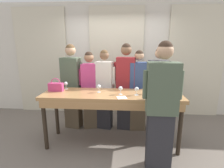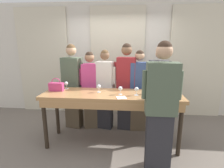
{
  "view_description": "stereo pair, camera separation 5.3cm",
  "coord_description": "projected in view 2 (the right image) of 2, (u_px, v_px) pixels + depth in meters",
  "views": [
    {
      "loc": [
        0.23,
        -2.93,
        1.84
      ],
      "look_at": [
        0.0,
        0.07,
        1.12
      ],
      "focal_mm": 28.0,
      "sensor_mm": 36.0,
      "label": 1
    },
    {
      "loc": [
        0.28,
        -2.92,
        1.84
      ],
      "look_at": [
        0.0,
        0.07,
        1.12
      ],
      "focal_mm": 28.0,
      "sensor_mm": 36.0,
      "label": 2
    }
  ],
  "objects": [
    {
      "name": "curtain_panel_left",
      "position": [
        44.0,
        62.0,
        4.58
      ],
      "size": [
        1.33,
        0.03,
        2.69
      ],
      "color": "beige",
      "rests_on": "ground_plane"
    },
    {
      "name": "wine_glass_front_right",
      "position": [
        120.0,
        89.0,
        2.96
      ],
      "size": [
        0.07,
        0.07,
        0.14
      ],
      "color": "white",
      "rests_on": "tasting_bar"
    },
    {
      "name": "curtain_panel_right",
      "position": [
        197.0,
        63.0,
        4.23
      ],
      "size": [
        1.33,
        0.03,
        2.69
      ],
      "color": "beige",
      "rests_on": "ground_plane"
    },
    {
      "name": "guest_beige_cap",
      "position": [
        158.0,
        90.0,
        3.58
      ],
      "size": [
        0.5,
        0.3,
        1.74
      ],
      "color": "#383D51",
      "rests_on": "ground_plane"
    },
    {
      "name": "guest_olive_jacket",
      "position": [
        73.0,
        86.0,
        3.73
      ],
      "size": [
        0.5,
        0.34,
        1.81
      ],
      "color": "brown",
      "rests_on": "ground_plane"
    },
    {
      "name": "wine_glass_front_left",
      "position": [
        66.0,
        84.0,
        3.33
      ],
      "size": [
        0.07,
        0.07,
        0.14
      ],
      "color": "white",
      "rests_on": "tasting_bar"
    },
    {
      "name": "guest_navy_coat",
      "position": [
        139.0,
        91.0,
        3.62
      ],
      "size": [
        0.49,
        0.28,
        1.69
      ],
      "color": "brown",
      "rests_on": "ground_plane"
    },
    {
      "name": "wine_glass_back_mid",
      "position": [
        99.0,
        87.0,
        3.1
      ],
      "size": [
        0.07,
        0.07,
        0.14
      ],
      "color": "white",
      "rests_on": "tasting_bar"
    },
    {
      "name": "wine_glass_center_left",
      "position": [
        147.0,
        88.0,
        2.99
      ],
      "size": [
        0.07,
        0.07,
        0.14
      ],
      "color": "white",
      "rests_on": "tasting_bar"
    },
    {
      "name": "host_pouring",
      "position": [
        160.0,
        108.0,
        2.38
      ],
      "size": [
        0.53,
        0.23,
        1.86
      ],
      "color": "#28282D",
      "rests_on": "ground_plane"
    },
    {
      "name": "guest_striped_shirt",
      "position": [
        126.0,
        86.0,
        3.62
      ],
      "size": [
        0.49,
        0.27,
        1.82
      ],
      "color": "#28282D",
      "rests_on": "ground_plane"
    },
    {
      "name": "napkin",
      "position": [
        121.0,
        98.0,
        2.81
      ],
      "size": [
        0.19,
        0.19,
        0.0
      ],
      "color": "white",
      "rests_on": "tasting_bar"
    },
    {
      "name": "wine_bottle",
      "position": [
        153.0,
        92.0,
        2.73
      ],
      "size": [
        0.08,
        0.08,
        0.32
      ],
      "color": "black",
      "rests_on": "tasting_bar"
    },
    {
      "name": "guest_pink_top",
      "position": [
        90.0,
        90.0,
        3.71
      ],
      "size": [
        0.48,
        0.31,
        1.66
      ],
      "color": "brown",
      "rests_on": "ground_plane"
    },
    {
      "name": "wall_back",
      "position": [
        117.0,
        60.0,
        4.46
      ],
      "size": [
        12.0,
        0.06,
        2.8
      ],
      "color": "silver",
      "rests_on": "ground_plane"
    },
    {
      "name": "tasting_bar",
      "position": [
        112.0,
        99.0,
        3.06
      ],
      "size": [
        2.42,
        0.68,
        0.97
      ],
      "color": "#B27F4C",
      "rests_on": "ground_plane"
    },
    {
      "name": "guest_cream_sweater",
      "position": [
        105.0,
        89.0,
        3.68
      ],
      "size": [
        0.47,
        0.29,
        1.7
      ],
      "color": "#28282D",
      "rests_on": "ground_plane"
    },
    {
      "name": "wine_glass_front_mid",
      "position": [
        172.0,
        94.0,
        2.68
      ],
      "size": [
        0.07,
        0.07,
        0.14
      ],
      "color": "white",
      "rests_on": "tasting_bar"
    },
    {
      "name": "wine_glass_center_mid",
      "position": [
        162.0,
        93.0,
        2.7
      ],
      "size": [
        0.07,
        0.07,
        0.14
      ],
      "color": "white",
      "rests_on": "tasting_bar"
    },
    {
      "name": "wine_glass_center_right",
      "position": [
        177.0,
        91.0,
        2.82
      ],
      "size": [
        0.07,
        0.07,
        0.14
      ],
      "color": "white",
      "rests_on": "tasting_bar"
    },
    {
      "name": "handbag",
      "position": [
        56.0,
        86.0,
        3.19
      ],
      "size": [
        0.26,
        0.11,
        0.24
      ],
      "color": "#C63870",
      "rests_on": "tasting_bar"
    },
    {
      "name": "ground_plane",
      "position": [
        112.0,
        143.0,
        3.28
      ],
      "size": [
        18.0,
        18.0,
        0.0
      ],
      "primitive_type": "plane",
      "color": "#70665B"
    },
    {
      "name": "curtain_panel_center",
      "position": [
        117.0,
        62.0,
        4.41
      ],
      "size": [
        1.33,
        0.03,
        2.69
      ],
      "color": "beige",
      "rests_on": "ground_plane"
    },
    {
      "name": "wine_glass_back_left",
      "position": [
        137.0,
        89.0,
        2.92
      ],
      "size": [
        0.07,
        0.07,
        0.14
      ],
      "color": "white",
      "rests_on": "tasting_bar"
    }
  ]
}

